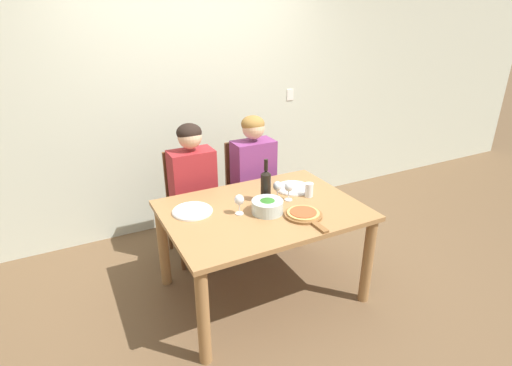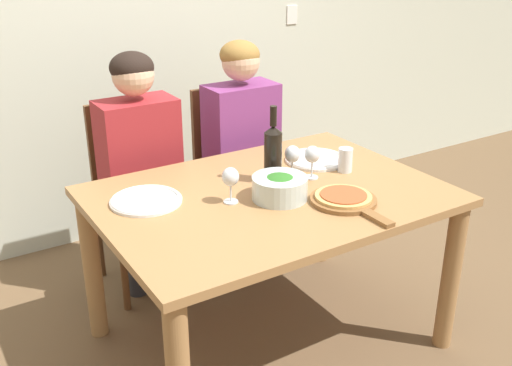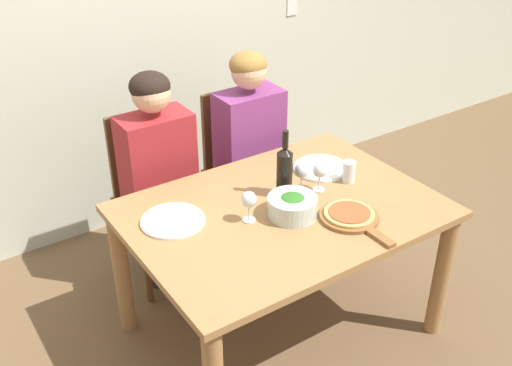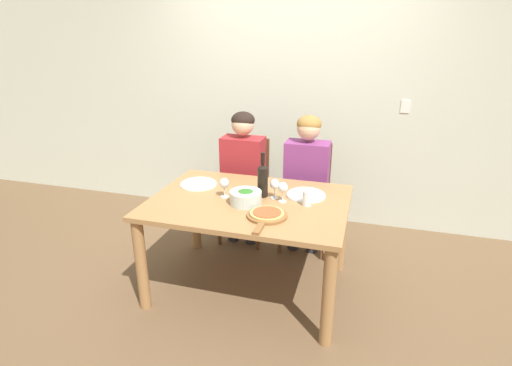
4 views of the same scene
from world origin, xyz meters
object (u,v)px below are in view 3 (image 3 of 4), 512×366
at_px(pizza_on_board, 351,216).
at_px(dinner_plate_right, 321,168).
at_px(person_woman, 159,162).
at_px(chair_left, 153,190).
at_px(wine_bottle, 285,170).
at_px(wine_glass_right, 320,171).
at_px(water_tumbler, 349,172).
at_px(chair_right, 241,163).
at_px(broccoli_bowl, 292,206).
at_px(person_man, 251,135).
at_px(dinner_plate_left, 173,220).
at_px(wine_glass_centre, 302,171).
at_px(wine_glass_left, 249,201).

bearing_deg(pizza_on_board, dinner_plate_right, 66.71).
relative_size(person_woman, pizza_on_board, 3.03).
distance_m(person_woman, dinner_plate_right, 0.86).
bearing_deg(pizza_on_board, chair_left, 114.06).
xyz_separation_m(wine_bottle, dinner_plate_right, (0.31, 0.10, -0.13)).
distance_m(wine_glass_right, water_tumbler, 0.19).
bearing_deg(water_tumbler, chair_right, 98.31).
distance_m(broccoli_bowl, wine_glass_right, 0.28).
bearing_deg(chair_right, person_man, -90.00).
height_order(broccoli_bowl, dinner_plate_left, broccoli_bowl).
bearing_deg(dinner_plate_right, wine_glass_centre, -153.38).
bearing_deg(wine_glass_right, dinner_plate_left, 168.51).
xyz_separation_m(person_man, wine_glass_centre, (-0.13, -0.64, 0.09)).
bearing_deg(wine_glass_centre, dinner_plate_right, 26.62).
bearing_deg(person_woman, dinner_plate_right, -38.33).
bearing_deg(person_woman, dinner_plate_left, -109.72).
distance_m(chair_right, wine_bottle, 0.86).
relative_size(broccoli_bowl, dinner_plate_left, 0.78).
bearing_deg(broccoli_bowl, chair_left, 107.19).
bearing_deg(chair_right, dinner_plate_right, -82.33).
height_order(person_man, dinner_plate_right, person_man).
bearing_deg(pizza_on_board, person_man, 83.99).
distance_m(wine_bottle, wine_glass_left, 0.29).
bearing_deg(chair_left, person_woman, -90.00).
height_order(broccoli_bowl, wine_glass_right, wine_glass_right).
bearing_deg(water_tumbler, wine_glass_right, 175.14).
height_order(broccoli_bowl, water_tumbler, water_tumbler).
relative_size(chair_right, wine_glass_left, 6.39).
distance_m(chair_right, dinner_plate_left, 1.05).
relative_size(wine_glass_right, wine_glass_centre, 1.00).
relative_size(dinner_plate_left, wine_glass_centre, 1.94).
bearing_deg(wine_bottle, pizza_on_board, -70.51).
bearing_deg(broccoli_bowl, dinner_plate_left, 151.82).
relative_size(pizza_on_board, wine_glass_centre, 2.73).
height_order(chair_left, pizza_on_board, chair_left).
bearing_deg(pizza_on_board, wine_glass_centre, 94.70).
xyz_separation_m(person_man, wine_glass_right, (-0.06, -0.69, 0.09)).
distance_m(dinner_plate_right, wine_glass_left, 0.62).
xyz_separation_m(wine_glass_left, wine_glass_right, (0.43, 0.04, 0.00)).
bearing_deg(pizza_on_board, water_tumbler, 50.26).
bearing_deg(dinner_plate_right, wine_bottle, -162.90).
distance_m(pizza_on_board, wine_glass_right, 0.30).
bearing_deg(person_woman, wine_glass_centre, -54.51).
height_order(wine_glass_right, water_tumbler, wine_glass_right).
bearing_deg(dinner_plate_left, wine_glass_right, -11.49).
relative_size(person_woman, dinner_plate_right, 4.26).
relative_size(pizza_on_board, wine_glass_left, 2.73).
bearing_deg(person_man, wine_bottle, -109.63).
bearing_deg(chair_right, pizza_on_board, -95.39).
xyz_separation_m(broccoli_bowl, water_tumbler, (0.43, 0.09, 0.01)).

